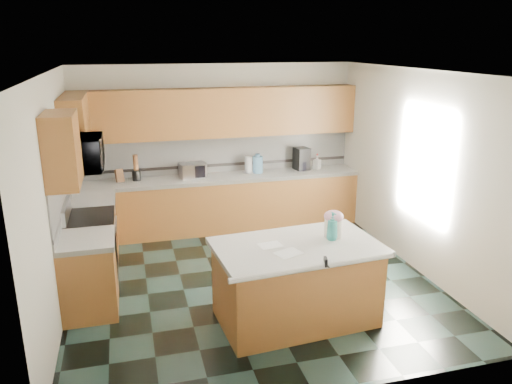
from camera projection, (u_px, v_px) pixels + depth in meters
name	position (u px, v px, depth m)	size (l,w,h in m)	color
floor	(252.00, 281.00, 6.59)	(4.60, 4.60, 0.00)	black
ceiling	(251.00, 72.00, 5.80)	(4.60, 4.60, 0.00)	white
wall_back	(217.00, 146.00, 8.34)	(4.60, 0.04, 2.70)	silver
wall_front	(322.00, 259.00, 4.05)	(4.60, 0.04, 2.70)	silver
wall_left	(53.00, 198.00, 5.63)	(0.04, 4.60, 2.70)	silver
wall_right	(417.00, 171.00, 6.76)	(0.04, 4.60, 2.70)	silver
back_base_cab	(222.00, 204.00, 8.31)	(4.60, 0.60, 0.86)	#593113
back_countertop	(221.00, 178.00, 8.18)	(4.60, 0.64, 0.06)	silver
back_upper_cab	(219.00, 113.00, 8.00)	(4.60, 0.33, 0.78)	#593113
back_backsplash	(218.00, 154.00, 8.34)	(4.60, 0.02, 0.63)	silver
back_accent_band	(218.00, 165.00, 8.39)	(4.60, 0.01, 0.05)	black
left_base_cab_rear	(95.00, 231.00, 7.16)	(0.60, 0.82, 0.86)	#593113
left_counter_rear	(92.00, 200.00, 7.03)	(0.64, 0.82, 0.06)	silver
left_base_cab_front	(89.00, 277.00, 5.75)	(0.60, 0.72, 0.86)	#593113
left_counter_front	(85.00, 240.00, 5.62)	(0.64, 0.72, 0.06)	silver
left_backsplash	(62.00, 193.00, 6.18)	(0.02, 2.30, 0.63)	silver
left_accent_band	(64.00, 208.00, 6.23)	(0.01, 2.30, 0.05)	black
left_upper_cab_rear	(75.00, 125.00, 6.82)	(0.33, 1.09, 0.78)	#593113
left_upper_cab_front	(62.00, 150.00, 5.28)	(0.33, 0.72, 0.78)	#593113
range_body	(92.00, 251.00, 6.43)	(0.60, 0.76, 0.88)	#B7B7BC
range_oven_door	(116.00, 252.00, 6.51)	(0.02, 0.68, 0.55)	black
range_cooktop	(89.00, 218.00, 6.30)	(0.62, 0.78, 0.04)	black
range_handle	(116.00, 225.00, 6.41)	(0.02, 0.02, 0.66)	#B7B7BC
range_backguard	(66.00, 211.00, 6.20)	(0.06, 0.76, 0.18)	#B7B7BC
microwave	(82.00, 154.00, 6.05)	(0.73, 0.50, 0.41)	#B7B7BC
island_base	(296.00, 285.00, 5.57)	(1.69, 0.97, 0.86)	#593113
island_top	(297.00, 247.00, 5.44)	(1.79, 1.07, 0.06)	silver
island_bullnose	(315.00, 268.00, 4.95)	(0.06, 0.06, 1.79)	silver
treat_jar	(333.00, 228.00, 5.61)	(0.20, 0.20, 0.21)	silver
treat_jar_lid	(334.00, 216.00, 5.57)	(0.22, 0.22, 0.14)	#D08DA4
treat_jar_knob	(334.00, 212.00, 5.56)	(0.02, 0.02, 0.07)	tan
treat_jar_knob_end_l	(331.00, 213.00, 5.55)	(0.04, 0.04, 0.04)	tan
treat_jar_knob_end_r	(337.00, 212.00, 5.57)	(0.04, 0.04, 0.04)	tan
soap_bottle_island	(332.00, 226.00, 5.51)	(0.12, 0.12, 0.32)	teal
paper_sheet_a	(288.00, 253.00, 5.20)	(0.27, 0.20, 0.00)	white
paper_sheet_b	(270.00, 245.00, 5.41)	(0.25, 0.18, 0.00)	white
clamp_body	(326.00, 262.00, 4.98)	(0.03, 0.09, 0.08)	black
clamp_handle	(328.00, 266.00, 4.93)	(0.02, 0.02, 0.07)	black
knife_block	(119.00, 176.00, 7.79)	(0.11, 0.09, 0.21)	#472814
utensil_crock	(136.00, 175.00, 7.89)	(0.13, 0.13, 0.17)	black
utensil_bundle	(136.00, 163.00, 7.83)	(0.08, 0.08, 0.25)	#472814
toaster_oven	(193.00, 170.00, 8.07)	(0.40, 0.28, 0.23)	#B7B7BC
toaster_oven_door	(194.00, 172.00, 7.95)	(0.36, 0.01, 0.19)	black
paper_towel	(249.00, 165.00, 8.34)	(0.12, 0.12, 0.27)	white
paper_towel_base	(249.00, 172.00, 8.38)	(0.18, 0.18, 0.01)	#B7B7BC
water_jug	(258.00, 165.00, 8.34)	(0.17, 0.17, 0.28)	#68A5D5
water_jug_neck	(258.00, 155.00, 8.29)	(0.08, 0.08, 0.04)	#68A5D5
coffee_maker	(302.00, 159.00, 8.53)	(0.22, 0.25, 0.38)	black
coffee_carafe	(303.00, 166.00, 8.52)	(0.16, 0.16, 0.16)	black
soap_bottle_back	(317.00, 162.00, 8.59)	(0.11, 0.11, 0.24)	white
soap_back_cap	(317.00, 155.00, 8.56)	(0.02, 0.02, 0.03)	red
window_light_proxy	(425.00, 164.00, 6.53)	(0.02, 1.40, 1.10)	white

